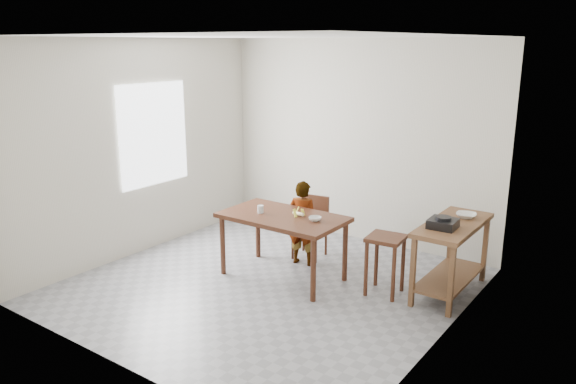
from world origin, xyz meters
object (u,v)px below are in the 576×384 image
Objects in this scene: prep_counter at (451,258)px; dining_chair at (310,228)px; child at (303,223)px; stool at (385,265)px; dining_table at (283,246)px.

prep_counter is 1.56× the size of dining_chair.
child is 1.36× the size of dining_chair.
stool is (1.25, -0.43, -0.06)m from dining_chair.
prep_counter is 1.82m from dining_chair.
dining_table is 1.86m from prep_counter.
dining_chair is 1.18× the size of stool.
prep_counter is 1.84× the size of stool.
child is at bearing 95.65° from dining_table.
dining_table is 0.72m from dining_chair.
child is at bearing -85.75° from dining_chair.
dining_chair reaches higher than stool.
dining_table is 1.18m from stool.
prep_counter is 1.79m from child.
stool is at bearing 13.74° from dining_table.
dining_table is 1.82× the size of dining_chair.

